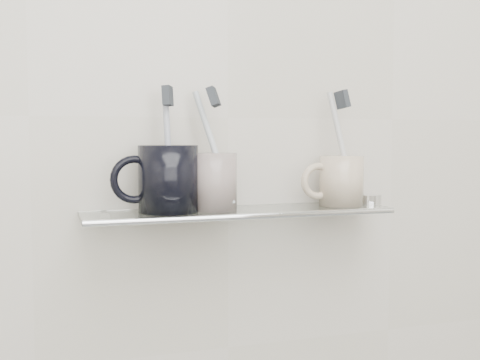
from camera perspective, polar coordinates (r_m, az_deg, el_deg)
name	(u,v)px	position (r m, az deg, el deg)	size (l,w,h in m)	color
wall_back	(228,118)	(1.03, -1.15, 5.93)	(2.50, 2.50, 0.00)	beige
shelf_glass	(239,212)	(0.97, -0.07, -3.05)	(0.50, 0.12, 0.01)	silver
shelf_rail	(250,216)	(0.92, 1.00, -3.47)	(0.01, 0.01, 0.50)	silver
bracket_left	(104,220)	(0.98, -12.73, -3.77)	(0.02, 0.02, 0.03)	silver
bracket_right	(342,210)	(1.10, 9.64, -2.86)	(0.02, 0.02, 0.03)	silver
mug_left	(168,179)	(0.94, -6.81, 0.12)	(0.09, 0.09, 0.10)	black
mug_left_handle	(134,180)	(0.94, -9.98, 0.05)	(0.07, 0.07, 0.01)	black
toothbrush_left	(168,148)	(0.94, -6.84, 3.07)	(0.01, 0.01, 0.19)	#A6AEC5
bristles_left	(168,96)	(0.94, -6.88, 7.93)	(0.01, 0.02, 0.03)	#2C3137
mug_center	(214,182)	(0.96, -2.51, -0.17)	(0.07, 0.07, 0.09)	silver
mug_center_handle	(187,182)	(0.95, -5.01, -0.23)	(0.07, 0.07, 0.01)	silver
toothbrush_center	(214,147)	(0.96, -2.52, 3.12)	(0.01, 0.01, 0.19)	silver
bristles_center	(213,97)	(0.96, -2.53, 7.89)	(0.01, 0.02, 0.03)	#2C3137
mug_right	(341,181)	(1.05, 9.59, -0.06)	(0.08, 0.08, 0.08)	beige
mug_right_handle	(318,181)	(1.03, 7.42, -0.11)	(0.06, 0.06, 0.01)	beige
toothbrush_right	(342,147)	(1.04, 9.63, 3.15)	(0.01, 0.01, 0.19)	silver
bristles_right	(342,99)	(1.05, 9.68, 7.54)	(0.01, 0.02, 0.03)	#2C3137
chrome_cap	(370,199)	(1.08, 12.21, -1.80)	(0.04, 0.04, 0.02)	silver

